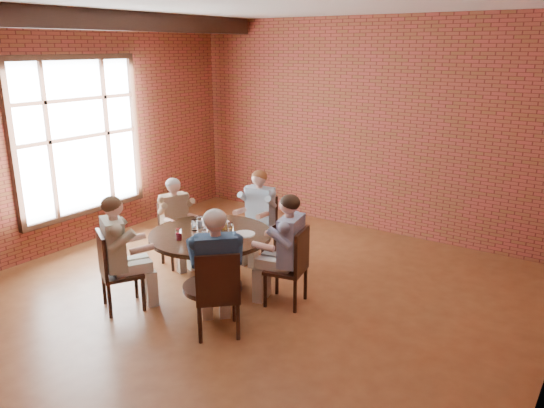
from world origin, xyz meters
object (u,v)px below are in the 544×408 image
Objects in this scene: dining_table at (211,250)px; diner_d at (120,254)px; diner_b at (258,216)px; diner_c at (176,223)px; diner_a at (286,250)px; chair_b at (261,224)px; chair_a at (293,264)px; smartphone at (217,245)px; chair_d at (113,268)px; chair_e at (218,291)px; chair_c at (175,230)px; diner_e at (216,272)px.

dining_table is 1.10m from diner_d.
diner_b is 1.14m from diner_c.
chair_b is (-1.08, 1.00, -0.17)m from diner_a.
chair_a reaches higher than smartphone.
diner_b is at bearing -73.11° from chair_d.
diner_c is (-1.87, 0.11, -0.05)m from diner_a.
diner_b reaches higher than diner_c.
dining_table is at bearing 143.06° from smartphone.
chair_d is at bearing -146.26° from diner_c.
chair_c is at bearing -77.68° from chair_e.
diner_d is at bearing -106.83° from diner_b.
diner_e is at bearing -138.92° from chair_d.
chair_e is (0.92, -2.03, 0.02)m from chair_b.
dining_table is 0.49m from smartphone.
chair_a is 0.68× the size of diner_e.
chair_b reaches higher than smartphone.
diner_b is at bearing -90.00° from chair_b.
diner_c is at bearing 160.26° from dining_table.
chair_c is at bearing -140.43° from chair_b.
smartphone is (0.45, -1.48, 0.26)m from chair_b.
chair_e is at bearing -21.55° from diner_a.
diner_c is (-0.79, -0.89, 0.12)m from chair_b.
diner_e is (1.71, -1.10, 0.21)m from chair_c.
chair_a is 1.96m from diner_c.
chair_b reaches higher than dining_table.
diner_a is 1.06m from chair_e.
diner_e is at bearing -25.83° from diner_a.
diner_b reaches higher than dining_table.
diner_b is 1.36× the size of chair_d.
chair_a is 0.70× the size of diner_a.
diner_b reaches higher than chair_e.
chair_b is (-1.16, 0.98, -0.01)m from chair_a.
dining_table is 1.14m from diner_b.
diner_b is 1.46× the size of chair_c.
diner_c is at bearing -137.31° from chair_b.
chair_c is (-1.94, 0.14, -0.19)m from diner_a.
chair_d reaches higher than chair_a.
diner_d reaches higher than chair_e.
diner_c is at bearing -90.00° from chair_c.
dining_table is at bearing -90.00° from chair_e.
diner_e is at bearing -71.37° from diner_b.
chair_c is 0.64× the size of diner_e.
chair_a is 1.05m from diner_e.
chair_b is 2.21m from diner_d.
diner_d is (-1.58, -1.19, 0.17)m from chair_a.
chair_a is 2.03m from chair_c.
diner_d is 1.28m from diner_e.
dining_table is 1.70× the size of chair_c.
chair_a is 1.47m from diner_b.
chair_d is at bearing -107.52° from diner_b.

